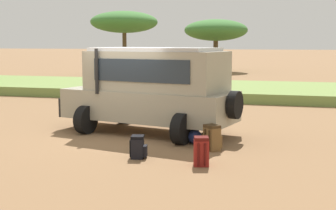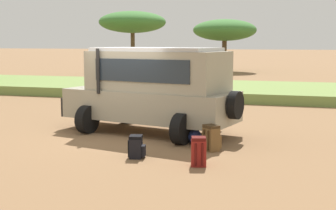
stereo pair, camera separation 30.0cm
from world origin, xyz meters
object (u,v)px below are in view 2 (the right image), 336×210
at_px(backpack_cluster_center, 199,152).
at_px(acacia_tree_centre_back, 225,30).
at_px(duffel_bag_low_black_case, 194,135).
at_px(backpack_near_rear_wheel, 212,138).
at_px(acacia_tree_left_mid, 133,22).
at_px(safari_vehicle, 153,88).
at_px(backpack_beside_front_wheel, 136,147).

relative_size(backpack_cluster_center, acacia_tree_centre_back, 0.11).
bearing_deg(duffel_bag_low_black_case, backpack_near_rear_wheel, -53.98).
distance_m(backpack_cluster_center, backpack_near_rear_wheel, 1.44).
bearing_deg(duffel_bag_low_black_case, backpack_cluster_center, -73.76).
bearing_deg(acacia_tree_left_mid, duffel_bag_low_black_case, -65.17).
height_order(safari_vehicle, backpack_near_rear_wheel, safari_vehicle).
bearing_deg(backpack_near_rear_wheel, backpack_beside_front_wheel, -141.29).
distance_m(backpack_cluster_center, acacia_tree_left_mid, 28.09).
distance_m(safari_vehicle, backpack_cluster_center, 3.90).
bearing_deg(duffel_bag_low_black_case, backpack_beside_front_wheel, -111.15).
bearing_deg(acacia_tree_left_mid, backpack_beside_front_wheel, -68.59).
relative_size(safari_vehicle, backpack_near_rear_wheel, 8.71).
bearing_deg(duffel_bag_low_black_case, safari_vehicle, 149.97).
bearing_deg(acacia_tree_centre_back, duffel_bag_low_black_case, -81.31).
relative_size(safari_vehicle, backpack_beside_front_wheel, 10.68).
xyz_separation_m(acacia_tree_left_mid, acacia_tree_centre_back, (6.16, 6.43, -0.51)).
xyz_separation_m(backpack_cluster_center, acacia_tree_centre_back, (-5.19, 31.84, 3.33)).
xyz_separation_m(safari_vehicle, duffel_bag_low_black_case, (1.39, -0.80, -1.11)).
distance_m(backpack_cluster_center, acacia_tree_centre_back, 32.43).
distance_m(backpack_beside_front_wheel, acacia_tree_centre_back, 31.97).
distance_m(duffel_bag_low_black_case, acacia_tree_left_mid, 25.71).
height_order(backpack_cluster_center, duffel_bag_low_black_case, backpack_cluster_center).
bearing_deg(acacia_tree_left_mid, backpack_near_rear_wheel, -64.70).
xyz_separation_m(duffel_bag_low_black_case, acacia_tree_centre_back, (-4.51, 29.48, 3.45)).
distance_m(safari_vehicle, duffel_bag_low_black_case, 1.95).
xyz_separation_m(safari_vehicle, acacia_tree_left_mid, (-9.28, 22.25, 2.85)).
xyz_separation_m(safari_vehicle, acacia_tree_centre_back, (-3.12, 28.68, 2.34)).
bearing_deg(backpack_near_rear_wheel, acacia_tree_left_mid, 115.30).
bearing_deg(acacia_tree_centre_back, safari_vehicle, -83.79).
xyz_separation_m(backpack_beside_front_wheel, acacia_tree_left_mid, (-9.86, 25.15, 3.89)).
relative_size(backpack_cluster_center, backpack_near_rear_wheel, 0.99).
xyz_separation_m(backpack_beside_front_wheel, backpack_cluster_center, (1.50, -0.26, 0.05)).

